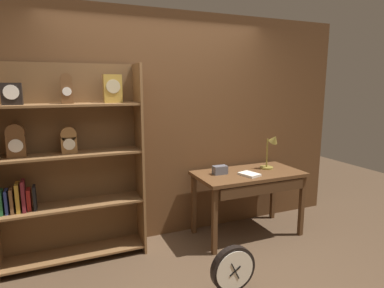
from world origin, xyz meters
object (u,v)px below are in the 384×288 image
(workbench, at_px, (249,180))
(desk_lamp, at_px, (271,149))
(round_clock_large, at_px, (233,271))
(toolbox_small, at_px, (220,170))
(open_repair_manual, at_px, (249,174))
(bookshelf, at_px, (66,164))

(workbench, distance_m, desk_lamp, 0.48)
(workbench, height_order, round_clock_large, workbench)
(toolbox_small, relative_size, open_repair_manual, 0.74)
(workbench, bearing_deg, bookshelf, 172.98)
(desk_lamp, relative_size, open_repair_manual, 1.97)
(bookshelf, xyz_separation_m, workbench, (1.98, -0.24, -0.34))
(workbench, distance_m, round_clock_large, 1.27)
(bookshelf, bearing_deg, desk_lamp, -4.53)
(open_repair_manual, height_order, round_clock_large, open_repair_manual)
(bookshelf, height_order, desk_lamp, bookshelf)
(toolbox_small, bearing_deg, round_clock_large, -111.43)
(desk_lamp, height_order, toolbox_small, desk_lamp)
(bookshelf, xyz_separation_m, desk_lamp, (2.32, -0.18, -0.00))
(toolbox_small, bearing_deg, bookshelf, 174.57)
(round_clock_large, bearing_deg, toolbox_small, 68.57)
(bookshelf, bearing_deg, round_clock_large, -43.17)
(desk_lamp, xyz_separation_m, toolbox_small, (-0.68, 0.03, -0.19))
(bookshelf, xyz_separation_m, open_repair_manual, (1.92, -0.33, -0.23))
(workbench, bearing_deg, desk_lamp, 10.19)
(workbench, relative_size, toolbox_small, 7.75)
(workbench, relative_size, open_repair_manual, 5.73)
(toolbox_small, bearing_deg, open_repair_manual, -32.37)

